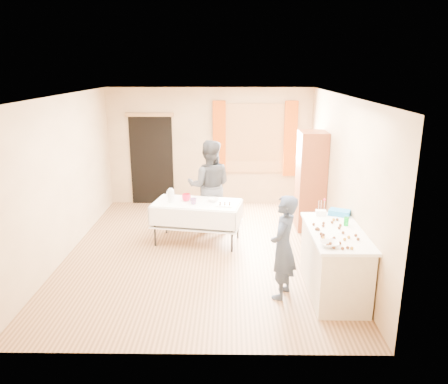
{
  "coord_description": "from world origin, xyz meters",
  "views": [
    {
      "loc": [
        0.45,
        -6.85,
        3.04
      ],
      "look_at": [
        0.36,
        0.0,
        1.06
      ],
      "focal_mm": 35.0,
      "sensor_mm": 36.0,
      "label": 1
    }
  ],
  "objects_px": {
    "counter": "(334,262)",
    "woman": "(209,186)",
    "chair": "(212,206)",
    "girl": "(283,247)",
    "cabinet": "(311,181)",
    "party_table": "(197,219)"
  },
  "relations": [
    {
      "from": "cabinet",
      "to": "chair",
      "type": "relative_size",
      "value": 1.73
    },
    {
      "from": "girl",
      "to": "counter",
      "type": "bearing_deg",
      "value": 123.07
    },
    {
      "from": "chair",
      "to": "girl",
      "type": "distance_m",
      "value": 3.19
    },
    {
      "from": "counter",
      "to": "girl",
      "type": "distance_m",
      "value": 0.78
    },
    {
      "from": "counter",
      "to": "woman",
      "type": "distance_m",
      "value": 3.04
    },
    {
      "from": "cabinet",
      "to": "party_table",
      "type": "height_order",
      "value": "cabinet"
    },
    {
      "from": "girl",
      "to": "woman",
      "type": "bearing_deg",
      "value": -133.25
    },
    {
      "from": "cabinet",
      "to": "chair",
      "type": "height_order",
      "value": "cabinet"
    },
    {
      "from": "girl",
      "to": "woman",
      "type": "distance_m",
      "value": 2.75
    },
    {
      "from": "counter",
      "to": "chair",
      "type": "bearing_deg",
      "value": 122.07
    },
    {
      "from": "woman",
      "to": "counter",
      "type": "bearing_deg",
      "value": 128.68
    },
    {
      "from": "cabinet",
      "to": "girl",
      "type": "bearing_deg",
      "value": -107.37
    },
    {
      "from": "cabinet",
      "to": "woman",
      "type": "xyz_separation_m",
      "value": [
        -1.92,
        -0.11,
        -0.07
      ]
    },
    {
      "from": "chair",
      "to": "girl",
      "type": "xyz_separation_m",
      "value": [
        1.07,
        -2.98,
        0.39
      ]
    },
    {
      "from": "party_table",
      "to": "woman",
      "type": "xyz_separation_m",
      "value": [
        0.19,
        0.64,
        0.42
      ]
    },
    {
      "from": "chair",
      "to": "girl",
      "type": "bearing_deg",
      "value": -76.4
    },
    {
      "from": "chair",
      "to": "woman",
      "type": "bearing_deg",
      "value": -99.37
    },
    {
      "from": "chair",
      "to": "party_table",
      "type": "bearing_deg",
      "value": -107.39
    },
    {
      "from": "party_table",
      "to": "girl",
      "type": "height_order",
      "value": "girl"
    },
    {
      "from": "counter",
      "to": "girl",
      "type": "xyz_separation_m",
      "value": [
        -0.72,
        -0.12,
        0.27
      ]
    },
    {
      "from": "chair",
      "to": "counter",
      "type": "bearing_deg",
      "value": -64.05
    },
    {
      "from": "chair",
      "to": "girl",
      "type": "height_order",
      "value": "girl"
    }
  ]
}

